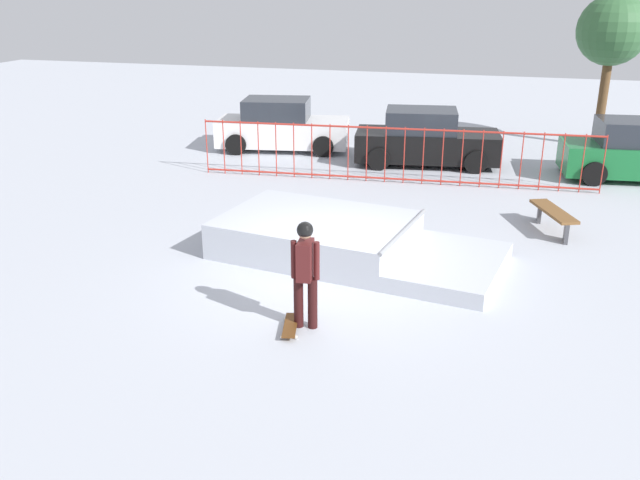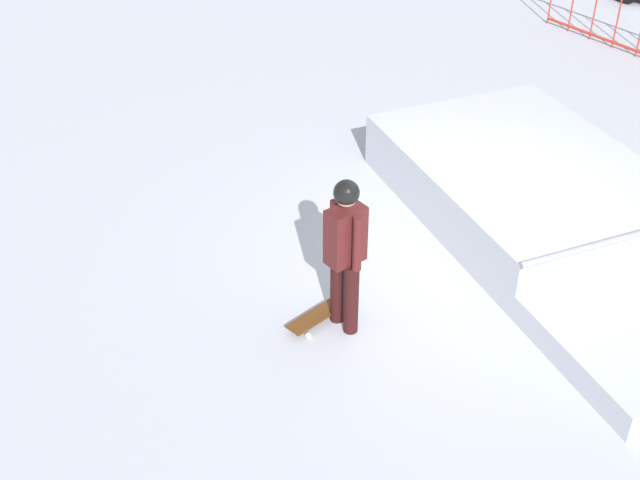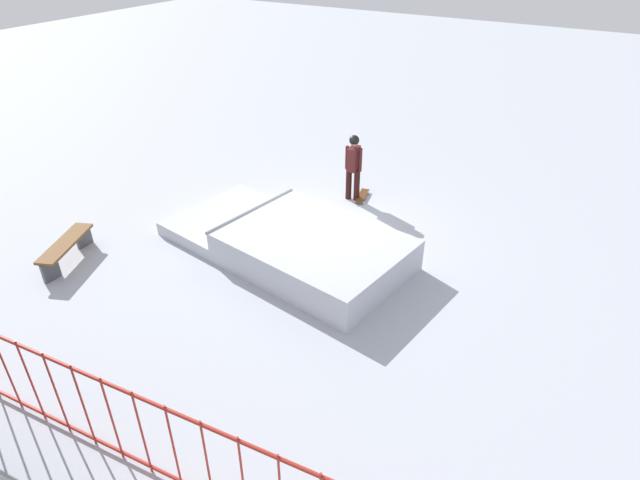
{
  "view_description": "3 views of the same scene",
  "coord_description": "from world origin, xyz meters",
  "views": [
    {
      "loc": [
        2.88,
        -10.75,
        5.02
      ],
      "look_at": [
        -0.07,
        -0.31,
        0.9
      ],
      "focal_mm": 38.26,
      "sensor_mm": 36.0,
      "label": 1
    },
    {
      "loc": [
        5.54,
        -5.35,
        5.63
      ],
      "look_at": [
        -0.1,
        -1.9,
        1.0
      ],
      "focal_mm": 46.58,
      "sensor_mm": 36.0,
      "label": 2
    },
    {
      "loc": [
        -5.38,
        9.25,
        6.29
      ],
      "look_at": [
        -0.69,
        1.26,
        0.6
      ],
      "focal_mm": 29.97,
      "sensor_mm": 36.0,
      "label": 3
    }
  ],
  "objects": [
    {
      "name": "ground_plane",
      "position": [
        0.0,
        0.0,
        0.0
      ],
      "size": [
        60.0,
        60.0,
        0.0
      ],
      "primitive_type": "plane",
      "color": "#B2B7C1"
    },
    {
      "name": "skateboard",
      "position": [
        -0.09,
        -1.91,
        0.08
      ],
      "size": [
        0.39,
        0.82,
        0.09
      ],
      "rotation": [
        0.0,
        0.0,
        4.94
      ],
      "color": "#593314",
      "rests_on": "ground"
    },
    {
      "name": "skater",
      "position": [
        0.1,
        -1.74,
        1.01
      ],
      "size": [
        0.44,
        0.4,
        1.73
      ],
      "rotation": [
        0.0,
        0.0,
        4.82
      ],
      "color": "black",
      "rests_on": "ground"
    },
    {
      "name": "skate_ramp",
      "position": [
        -0.15,
        1.28,
        0.32
      ],
      "size": [
        5.74,
        3.41,
        0.74
      ],
      "rotation": [
        0.0,
        0.0,
        -0.16
      ],
      "color": "silver",
      "rests_on": "ground"
    }
  ]
}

